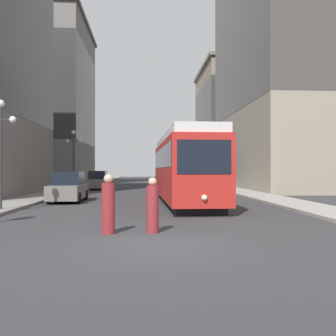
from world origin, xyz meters
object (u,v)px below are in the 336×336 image
object	(u,v)px
streetcar	(184,167)
parked_car_left_near	(69,188)
transit_bus	(193,170)
pedestrian_crossing_near	(153,207)
lamp_post_left_near	(0,136)
pedestrian_crossing_far	(108,206)
lamp_post_left_far	(74,151)
parked_car_left_mid	(98,181)

from	to	relation	value
streetcar	parked_car_left_near	size ratio (longest dim) A/B	2.99
transit_bus	parked_car_left_near	world-z (taller)	transit_bus
pedestrian_crossing_near	lamp_post_left_near	distance (m)	9.57
pedestrian_crossing_far	lamp_post_left_far	world-z (taller)	lamp_post_left_far
parked_car_left_near	pedestrian_crossing_near	size ratio (longest dim) A/B	2.78
streetcar	transit_bus	distance (m)	19.59
lamp_post_left_far	pedestrian_crossing_near	bearing A→B (deg)	-74.66
parked_car_left_mid	streetcar	bearing A→B (deg)	-68.45
parked_car_left_near	pedestrian_crossing_far	bearing A→B (deg)	-74.52
parked_car_left_near	lamp_post_left_far	distance (m)	12.84
pedestrian_crossing_far	lamp_post_left_far	xyz separation A→B (m)	(-5.43, 24.72, 2.86)
parked_car_left_mid	lamp_post_left_far	world-z (taller)	lamp_post_left_far
streetcar	parked_car_left_near	distance (m)	7.17
parked_car_left_mid	pedestrian_crossing_near	distance (m)	27.72
parked_car_left_near	pedestrian_crossing_far	size ratio (longest dim) A/B	2.62
parked_car_left_near	pedestrian_crossing_near	distance (m)	13.20
streetcar	pedestrian_crossing_far	size ratio (longest dim) A/B	7.85
parked_car_left_mid	pedestrian_crossing_far	size ratio (longest dim) A/B	2.69
transit_bus	pedestrian_crossing_far	bearing A→B (deg)	-103.65
streetcar	lamp_post_left_near	xyz separation A→B (m)	(-8.77, -4.43, 1.34)
parked_car_left_mid	pedestrian_crossing_near	xyz separation A→B (m)	(4.86, -27.29, -0.06)
parked_car_left_mid	lamp_post_left_near	distance (m)	21.31
pedestrian_crossing_far	lamp_post_left_far	bearing A→B (deg)	6.73
streetcar	parked_car_left_near	world-z (taller)	streetcar
pedestrian_crossing_far	streetcar	bearing A→B (deg)	-22.94
streetcar	pedestrian_crossing_far	bearing A→B (deg)	-108.51
pedestrian_crossing_near	lamp_post_left_far	world-z (taller)	lamp_post_left_far
parked_car_left_near	parked_car_left_mid	bearing A→B (deg)	89.55
streetcar	pedestrian_crossing_near	world-z (taller)	streetcar
transit_bus	lamp_post_left_near	distance (m)	26.56
parked_car_left_mid	parked_car_left_near	bearing A→B (deg)	-90.90
lamp_post_left_far	pedestrian_crossing_far	bearing A→B (deg)	-77.62
transit_bus	parked_car_left_near	size ratio (longest dim) A/B	2.48
parked_car_left_mid	pedestrian_crossing_near	bearing A→B (deg)	-80.80
streetcar	parked_car_left_mid	bearing A→B (deg)	111.23
streetcar	pedestrian_crossing_far	world-z (taller)	streetcar
transit_bus	lamp_post_left_far	bearing A→B (deg)	-157.18
streetcar	lamp_post_left_far	world-z (taller)	lamp_post_left_far
streetcar	transit_bus	world-z (taller)	streetcar
streetcar	parked_car_left_near	xyz separation A→B (m)	(-6.87, 1.61, -1.26)
pedestrian_crossing_far	lamp_post_left_near	size ratio (longest dim) A/B	0.36
transit_bus	lamp_post_left_far	world-z (taller)	lamp_post_left_far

